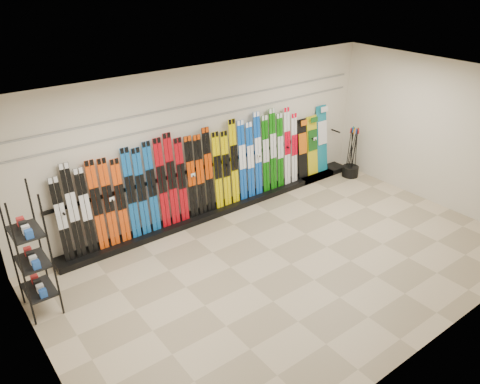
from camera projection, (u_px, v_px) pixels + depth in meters
floor at (291, 264)px, 8.07m from camera, size 8.00×8.00×0.00m
back_wall at (208, 141)px, 9.17m from camera, size 8.00×0.00×8.00m
left_wall at (35, 281)px, 5.24m from camera, size 0.00×5.00×5.00m
right_wall at (439, 134)px, 9.54m from camera, size 0.00×5.00×5.00m
ceiling at (302, 92)px, 6.71m from camera, size 8.00×8.00×0.00m
ski_rack_base at (225, 207)px, 9.78m from camera, size 8.00×0.40×0.12m
skis at (196, 175)px, 9.05m from camera, size 5.37×0.18×1.81m
snowboards at (313, 144)px, 10.87m from camera, size 0.93×0.24×1.57m
accessory_rack at (31, 253)px, 6.62m from camera, size 0.40×0.60×1.99m
pole_bin at (350, 171)px, 11.25m from camera, size 0.38×0.38×0.25m
ski_poles at (352, 152)px, 11.06m from camera, size 0.26×0.24×1.18m
slatwall_rail_0 at (208, 117)px, 8.93m from camera, size 7.60×0.02×0.03m
slatwall_rail_1 at (208, 102)px, 8.79m from camera, size 7.60×0.02×0.03m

